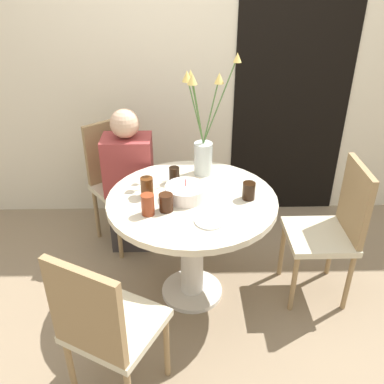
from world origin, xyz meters
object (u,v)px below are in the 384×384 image
Objects in this scene: drink_glass_4 at (249,191)px; drink_glass_3 at (166,202)px; chair_far_back at (333,225)px; drink_glass_0 at (174,175)px; drink_glass_1 at (147,187)px; chair_left_flank at (105,325)px; side_plate at (210,221)px; person_guest at (130,186)px; birthday_cake at (185,192)px; flower_vase at (204,140)px; chair_right_flank at (118,176)px; drink_glass_2 at (148,205)px.

drink_glass_3 is at bearing -166.12° from drink_glass_4.
drink_glass_0 is at bearing -101.21° from chair_far_back.
drink_glass_1 is at bearing -133.27° from drink_glass_0.
chair_left_flank is 0.75m from side_plate.
birthday_cake is at bearing -54.64° from person_guest.
chair_far_back is 0.96m from flower_vase.
person_guest is (-0.18, 0.54, -0.29)m from drink_glass_1.
flower_vase reaches higher than drink_glass_3.
drink_glass_3 is (-0.23, -0.45, -0.18)m from flower_vase.
drink_glass_3 is at bearing -116.96° from flower_vase.
drink_glass_3 is (0.39, -0.82, 0.26)m from chair_right_flank.
drink_glass_1 is (-1.13, 0.02, 0.27)m from chair_far_back.
drink_glass_4 reaches higher than drink_glass_3.
drink_glass_4 is at bearing -106.25° from chair_left_flank.
side_plate is 0.45m from drink_glass_1.
flower_vase is (-0.79, 0.31, 0.44)m from chair_far_back.
side_plate is 0.35m from drink_glass_2.
chair_left_flank is 1.50m from chair_far_back.
drink_glass_2 is (-1.12, -0.17, 0.27)m from chair_far_back.
flower_vase is at bearing 69.49° from birthday_cake.
drink_glass_3 is (0.10, 0.04, -0.01)m from drink_glass_2.
chair_far_back is at bearing 0.35° from birthday_cake.
chair_right_flank is at bearing 108.80° from drink_glass_2.
drink_glass_2 is (0.17, 0.60, 0.27)m from chair_left_flank.
chair_left_flank is 1.00× the size of chair_far_back.
drink_glass_3 is 0.80m from person_guest.
person_guest reaches higher than drink_glass_0.
flower_vase is 4.55× the size of side_plate.
person_guest is at bearing 143.07° from drink_glass_4.
birthday_cake is 0.21m from drink_glass_0.
drink_glass_1 is 0.11× the size of person_guest.
chair_far_back is 0.85× the size of person_guest.
chair_right_flank reaches higher than side_plate.
chair_right_flank is at bearing 123.58° from side_plate.
chair_right_flank is at bearing -56.86° from chair_left_flank.
drink_glass_2 is at bearing -141.20° from birthday_cake.
side_plate is 0.15× the size of person_guest.
drink_glass_4 is (0.43, -0.21, 0.00)m from drink_glass_0.
chair_right_flank is 0.16m from person_guest.
drink_glass_4 is (0.86, -0.70, 0.26)m from chair_right_flank.
chair_right_flank is 1.15m from side_plate.
person_guest reaches higher than chair_right_flank.
chair_left_flank is at bearing -105.77° from drink_glass_2.
birthday_cake is 0.32× the size of flower_vase.
chair_far_back reaches higher than drink_glass_2.
drink_glass_1 reaches higher than drink_glass_0.
birthday_cake is 0.37m from drink_glass_4.
person_guest is at bearing 104.83° from drink_glass_2.
chair_far_back is 5.66× the size of side_plate.
drink_glass_4 is (-0.54, -0.02, 0.26)m from chair_far_back.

